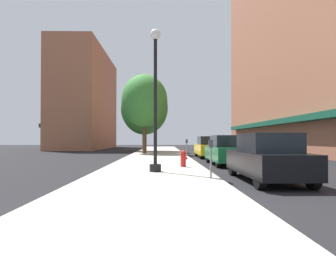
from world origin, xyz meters
TOP-DOWN VIEW (x-y plane):
  - ground_plane at (4.00, 18.00)m, footprint 90.00×90.00m
  - sidewalk_slab at (0.00, 19.00)m, footprint 4.80×50.00m
  - building_right_brick at (14.99, 22.00)m, footprint 6.80×40.00m
  - building_far_background at (-11.01, 37.00)m, footprint 6.80×18.00m
  - lamppost at (0.11, 5.95)m, footprint 0.48×0.48m
  - fire_hydrant at (1.41, 7.95)m, footprint 0.33×0.26m
  - parking_meter_near at (2.05, 13.62)m, footprint 0.14×0.09m
  - parking_meter_far at (2.05, 3.87)m, footprint 0.14×0.09m
  - tree_near at (-1.29, 20.91)m, footprint 4.30×4.30m
  - tree_mid at (-1.61, 25.68)m, footprint 5.18×5.18m
  - car_black at (4.00, 3.96)m, footprint 1.80×4.30m
  - car_green at (4.00, 10.08)m, footprint 1.80×4.30m
  - car_yellow at (4.00, 16.36)m, footprint 1.80×4.30m

SIDE VIEW (x-z plane):
  - ground_plane at x=4.00m, z-range 0.00..0.00m
  - sidewalk_slab at x=0.00m, z-range 0.00..0.12m
  - fire_hydrant at x=1.41m, z-range 0.12..0.91m
  - car_black at x=4.00m, z-range -0.02..1.64m
  - car_green at x=4.00m, z-range -0.02..1.64m
  - car_yellow at x=4.00m, z-range -0.02..1.64m
  - parking_meter_near at x=2.05m, z-range 0.29..1.60m
  - parking_meter_far at x=2.05m, z-range 0.29..1.60m
  - lamppost at x=0.11m, z-range 0.25..6.15m
  - tree_mid at x=-1.61m, z-range 1.01..8.77m
  - tree_near at x=-1.29m, z-range 1.32..8.72m
  - building_far_background at x=-11.01m, z-range -0.02..14.24m
  - building_right_brick at x=14.99m, z-range -0.02..26.37m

